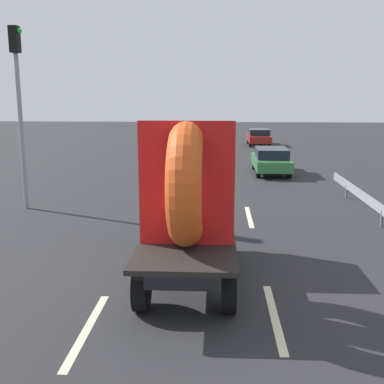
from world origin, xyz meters
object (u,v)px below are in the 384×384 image
(flatbed_truck, at_px, (191,200))
(distant_sedan, at_px, (271,160))
(oncoming_car, at_px, (259,136))
(traffic_light, at_px, (19,94))

(flatbed_truck, xyz_separation_m, distant_sedan, (3.46, 14.54, -1.05))
(flatbed_truck, height_order, oncoming_car, flatbed_truck)
(traffic_light, bearing_deg, oncoming_car, 65.00)
(flatbed_truck, bearing_deg, traffic_light, 136.13)
(flatbed_truck, height_order, traffic_light, traffic_light)
(traffic_light, bearing_deg, flatbed_truck, -43.87)
(oncoming_car, bearing_deg, flatbed_truck, -97.94)
(distant_sedan, bearing_deg, traffic_light, -139.86)
(distant_sedan, relative_size, oncoming_car, 1.02)
(flatbed_truck, bearing_deg, oncoming_car, 82.06)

